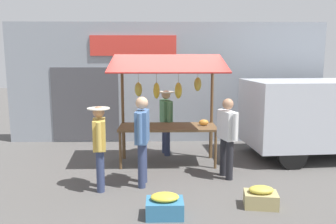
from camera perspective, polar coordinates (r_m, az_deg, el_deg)
ground_plane at (r=7.91m, az=-0.05°, el=-8.62°), size 40.00×40.00×0.00m
street_backdrop at (r=9.76m, az=-0.64°, el=4.93°), size 9.00×0.30×3.40m
market_stall at (r=7.62m, az=-0.10°, el=2.52°), size 2.50×1.46×2.50m
vendor_with_sunhat at (r=8.41m, az=-0.34°, el=-0.84°), size 0.42×0.68×1.62m
shopper_in_striped_shirt at (r=6.37m, az=-4.37°, el=-3.77°), size 0.26×0.72×1.70m
shopper_with_ponytail at (r=6.28m, az=-11.48°, el=-4.89°), size 0.40×0.67×1.56m
shopper_in_grey_tee at (r=6.87m, az=9.95°, el=-3.43°), size 0.35×0.67×1.62m
parked_van at (r=9.11m, az=25.83°, el=0.06°), size 4.53×2.17×1.88m
produce_crate_near at (r=5.37m, az=-0.55°, el=-15.57°), size 0.57×0.41×0.37m
produce_crate_side at (r=5.88m, az=15.39°, el=-13.73°), size 0.58×0.44×0.35m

